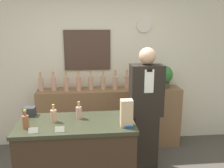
# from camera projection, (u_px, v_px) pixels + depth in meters

# --- Properties ---
(back_wall) EXTENTS (5.20, 0.09, 2.70)m
(back_wall) POSITION_uv_depth(u_px,v_px,m) (99.00, 64.00, 4.11)
(back_wall) COLOR beige
(back_wall) RESTS_ON ground_plane
(back_shelf) EXTENTS (2.30, 0.36, 0.98)m
(back_shelf) POSITION_uv_depth(u_px,v_px,m) (110.00, 118.00, 4.10)
(back_shelf) COLOR brown
(back_shelf) RESTS_ON ground_plane
(display_counter) EXTENTS (1.26, 0.63, 0.98)m
(display_counter) POSITION_uv_depth(u_px,v_px,m) (77.00, 163.00, 2.79)
(display_counter) COLOR #382619
(display_counter) RESTS_ON ground_plane
(shopkeeper) EXTENTS (0.43, 0.27, 1.71)m
(shopkeeper) POSITION_uv_depth(u_px,v_px,m) (146.00, 110.00, 3.40)
(shopkeeper) COLOR black
(shopkeeper) RESTS_ON ground_plane
(potted_plant) EXTENTS (0.29, 0.29, 0.36)m
(potted_plant) POSITION_uv_depth(u_px,v_px,m) (164.00, 76.00, 4.05)
(potted_plant) COLOR #4C3D2D
(potted_plant) RESTS_ON back_shelf
(paper_bag) EXTENTS (0.12, 0.10, 0.28)m
(paper_bag) POSITION_uv_depth(u_px,v_px,m) (126.00, 113.00, 2.54)
(paper_bag) COLOR tan
(paper_bag) RESTS_ON display_counter
(tape_dispenser) EXTENTS (0.09, 0.06, 0.07)m
(tape_dispenser) POSITION_uv_depth(u_px,v_px,m) (129.00, 125.00, 2.54)
(tape_dispenser) COLOR #1E4799
(tape_dispenser) RESTS_ON display_counter
(price_card_left) EXTENTS (0.09, 0.02, 0.06)m
(price_card_left) POSITION_uv_depth(u_px,v_px,m) (33.00, 131.00, 2.40)
(price_card_left) COLOR white
(price_card_left) RESTS_ON display_counter
(price_card_right) EXTENTS (0.09, 0.02, 0.06)m
(price_card_right) POSITION_uv_depth(u_px,v_px,m) (60.00, 129.00, 2.42)
(price_card_right) COLOR white
(price_card_right) RESTS_ON display_counter
(gift_box) EXTENTS (0.13, 0.11, 0.10)m
(gift_box) POSITION_uv_depth(u_px,v_px,m) (30.00, 111.00, 2.85)
(gift_box) COLOR #2D2D33
(gift_box) RESTS_ON display_counter
(counter_bottle_0) EXTENTS (0.07, 0.07, 0.20)m
(counter_bottle_0) POSITION_uv_depth(u_px,v_px,m) (26.00, 121.00, 2.50)
(counter_bottle_0) COLOR brown
(counter_bottle_0) RESTS_ON display_counter
(counter_bottle_1) EXTENTS (0.07, 0.07, 0.20)m
(counter_bottle_1) POSITION_uv_depth(u_px,v_px,m) (54.00, 115.00, 2.67)
(counter_bottle_1) COLOR tan
(counter_bottle_1) RESTS_ON display_counter
(counter_bottle_2) EXTENTS (0.07, 0.07, 0.20)m
(counter_bottle_2) POSITION_uv_depth(u_px,v_px,m) (79.00, 112.00, 2.76)
(counter_bottle_2) COLOR tan
(counter_bottle_2) RESTS_ON display_counter
(shelf_bottle_0) EXTENTS (0.08, 0.08, 0.30)m
(shelf_bottle_0) POSITION_uv_depth(u_px,v_px,m) (41.00, 84.00, 3.86)
(shelf_bottle_0) COLOR tan
(shelf_bottle_0) RESTS_ON back_shelf
(shelf_bottle_1) EXTENTS (0.08, 0.08, 0.30)m
(shelf_bottle_1) POSITION_uv_depth(u_px,v_px,m) (54.00, 84.00, 3.86)
(shelf_bottle_1) COLOR tan
(shelf_bottle_1) RESTS_ON back_shelf
(shelf_bottle_2) EXTENTS (0.08, 0.08, 0.30)m
(shelf_bottle_2) POSITION_uv_depth(u_px,v_px,m) (66.00, 83.00, 3.88)
(shelf_bottle_2) COLOR tan
(shelf_bottle_2) RESTS_ON back_shelf
(shelf_bottle_3) EXTENTS (0.08, 0.08, 0.30)m
(shelf_bottle_3) POSITION_uv_depth(u_px,v_px,m) (79.00, 83.00, 3.89)
(shelf_bottle_3) COLOR tan
(shelf_bottle_3) RESTS_ON back_shelf
(shelf_bottle_4) EXTENTS (0.08, 0.08, 0.30)m
(shelf_bottle_4) POSITION_uv_depth(u_px,v_px,m) (91.00, 83.00, 3.94)
(shelf_bottle_4) COLOR tan
(shelf_bottle_4) RESTS_ON back_shelf
(shelf_bottle_5) EXTENTS (0.08, 0.08, 0.30)m
(shelf_bottle_5) POSITION_uv_depth(u_px,v_px,m) (103.00, 82.00, 3.96)
(shelf_bottle_5) COLOR tan
(shelf_bottle_5) RESTS_ON back_shelf
(shelf_bottle_6) EXTENTS (0.08, 0.08, 0.30)m
(shelf_bottle_6) POSITION_uv_depth(u_px,v_px,m) (115.00, 82.00, 3.96)
(shelf_bottle_6) COLOR tan
(shelf_bottle_6) RESTS_ON back_shelf
(shelf_bottle_7) EXTENTS (0.08, 0.08, 0.30)m
(shelf_bottle_7) POSITION_uv_depth(u_px,v_px,m) (127.00, 82.00, 4.00)
(shelf_bottle_7) COLOR tan
(shelf_bottle_7) RESTS_ON back_shelf
(shelf_bottle_8) EXTENTS (0.08, 0.08, 0.30)m
(shelf_bottle_8) POSITION_uv_depth(u_px,v_px,m) (139.00, 81.00, 4.02)
(shelf_bottle_8) COLOR tan
(shelf_bottle_8) RESTS_ON back_shelf
(shelf_bottle_9) EXTENTS (0.08, 0.08, 0.30)m
(shelf_bottle_9) POSITION_uv_depth(u_px,v_px,m) (151.00, 82.00, 4.00)
(shelf_bottle_9) COLOR tan
(shelf_bottle_9) RESTS_ON back_shelf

